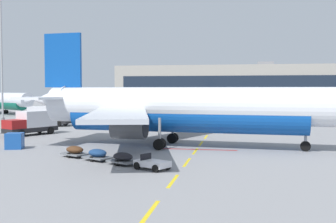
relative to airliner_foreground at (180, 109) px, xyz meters
name	(u,v)px	position (x,y,z in m)	size (l,w,h in m)	color
apron_paint_markings	(208,134)	(1.96, 12.73, -3.95)	(8.00, 93.95, 0.01)	yellow
airliner_foreground	(180,109)	(0.00, 0.00, 0.00)	(34.82, 34.50, 12.20)	white
catering_truck	(48,116)	(-24.83, 20.57, -2.30)	(7.13, 3.00, 3.14)	black
ground_power_truck	(32,122)	(-20.71, 7.64, -2.30)	(5.22, 7.34, 3.14)	black
baggage_train	(110,156)	(-4.19, -10.33, -3.42)	(10.86, 6.90, 1.14)	silver
uld_cargo_container	(15,141)	(-16.12, -4.44, -3.15)	(1.99, 1.96, 1.60)	#194C9E
apron_light_mast_near	(1,33)	(-38.53, 29.50, 12.56)	(1.80, 1.80, 26.79)	slate
terminal_satellite	(231,85)	(2.20, 123.20, 3.57)	(87.92, 25.48, 16.62)	#9E998E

